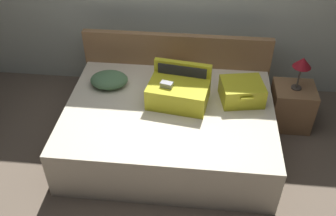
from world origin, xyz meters
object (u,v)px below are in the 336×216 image
at_px(hard_case_medium, 242,91).
at_px(pillow_center_head, 175,71).
at_px(bed, 169,128).
at_px(pillow_near_headboard, 109,80).
at_px(table_lamp, 302,64).
at_px(hard_case_large, 179,91).
at_px(nightstand, 291,106).

distance_m(hard_case_medium, pillow_center_head, 0.79).
xyz_separation_m(bed, pillow_near_headboard, (-0.67, 0.32, 0.34)).
distance_m(pillow_center_head, table_lamp, 1.33).
xyz_separation_m(bed, hard_case_large, (0.08, 0.12, 0.40)).
relative_size(bed, pillow_near_headboard, 5.22).
height_order(pillow_center_head, table_lamp, table_lamp).
xyz_separation_m(nightstand, table_lamp, (0.00, 0.00, 0.56)).
xyz_separation_m(bed, nightstand, (1.32, 0.52, -0.01)).
bearing_deg(table_lamp, nightstand, -90.00).
xyz_separation_m(hard_case_large, pillow_near_headboard, (-0.75, 0.21, -0.06)).
distance_m(pillow_near_headboard, table_lamp, 2.01).
distance_m(bed, pillow_center_head, 0.66).
height_order(hard_case_large, pillow_near_headboard, hard_case_large).
bearing_deg(hard_case_medium, table_lamp, 15.97).
bearing_deg(bed, pillow_center_head, 89.68).
relative_size(bed, hard_case_medium, 4.45).
distance_m(hard_case_large, pillow_near_headboard, 0.78).
bearing_deg(pillow_center_head, table_lamp, -1.75).
bearing_deg(pillow_center_head, bed, -90.32).
xyz_separation_m(pillow_center_head, nightstand, (1.32, -0.04, -0.36)).
bearing_deg(bed, pillow_near_headboard, 154.38).
xyz_separation_m(hard_case_large, table_lamp, (1.24, 0.40, 0.15)).
relative_size(hard_case_medium, pillow_near_headboard, 1.17).
bearing_deg(hard_case_medium, pillow_near_headboard, 165.24).
xyz_separation_m(hard_case_medium, pillow_near_headboard, (-1.38, 0.10, -0.03)).
bearing_deg(bed, table_lamp, 21.51).
height_order(hard_case_large, hard_case_medium, hard_case_large).
height_order(nightstand, table_lamp, table_lamp).
bearing_deg(pillow_near_headboard, pillow_center_head, 19.36).
bearing_deg(bed, nightstand, 21.51).
xyz_separation_m(bed, pillow_center_head, (0.00, 0.56, 0.34)).
bearing_deg(hard_case_medium, nightstand, 15.97).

